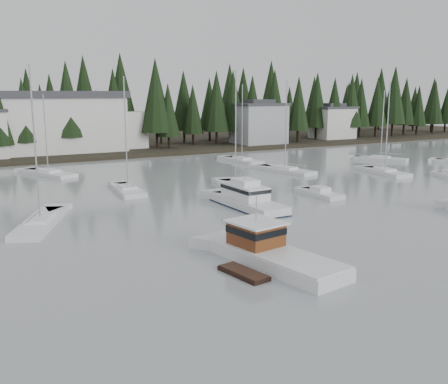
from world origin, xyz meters
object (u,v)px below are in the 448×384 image
object	(u,v)px
sailboat_3	(41,224)
sailboat_5	(380,160)
lobster_boat_brown	(270,256)
cabin_cruiser_center	(247,201)
sailboat_4	(285,171)
house_east_a	(259,123)
runabout_1	(320,195)
sailboat_11	(128,191)
harbor_inn	(66,122)
sailboat_1	(235,189)
sailboat_7	(242,161)
house_east_b	(333,122)
sailboat_2	(48,175)
sailboat_9	(385,173)

from	to	relation	value
sailboat_3	sailboat_5	bearing A→B (deg)	-50.15
lobster_boat_brown	sailboat_5	xyz separation A→B (m)	(45.05, 34.14, -0.49)
cabin_cruiser_center	sailboat_4	bearing A→B (deg)	-46.05
sailboat_4	house_east_a	bearing A→B (deg)	-37.47
sailboat_5	sailboat_4	bearing A→B (deg)	66.86
sailboat_4	runabout_1	distance (m)	17.23
sailboat_3	sailboat_11	xyz separation A→B (m)	(11.01, 10.45, 0.01)
runabout_1	cabin_cruiser_center	bearing A→B (deg)	95.23
harbor_inn	sailboat_1	distance (m)	46.42
sailboat_3	sailboat_7	world-z (taller)	sailboat_3
sailboat_1	sailboat_4	bearing A→B (deg)	-43.11
house_east_b	sailboat_3	size ratio (longest dim) A/B	0.69
lobster_boat_brown	runabout_1	size ratio (longest dim) A/B	1.82
sailboat_4	lobster_boat_brown	bearing A→B (deg)	132.23
sailboat_3	sailboat_2	bearing A→B (deg)	12.54
house_east_a	runabout_1	world-z (taller)	house_east_a
sailboat_3	runabout_1	distance (m)	28.75
house_east_b	sailboat_11	bearing A→B (deg)	-148.59
harbor_inn	sailboat_5	size ratio (longest dim) A/B	2.46
house_east_a	sailboat_9	distance (m)	41.21
sailboat_11	sailboat_5	bearing A→B (deg)	-77.00
house_east_a	sailboat_5	distance (m)	30.84
house_east_a	lobster_boat_brown	size ratio (longest dim) A/B	1.02
sailboat_2	sailboat_9	bearing A→B (deg)	-141.04
house_east_b	harbor_inn	world-z (taller)	harbor_inn
sailboat_4	runabout_1	world-z (taller)	sailboat_4
sailboat_9	sailboat_2	bearing A→B (deg)	70.76
sailboat_5	sailboat_2	bearing A→B (deg)	48.54
sailboat_1	cabin_cruiser_center	bearing A→B (deg)	171.33
house_east_a	house_east_b	size ratio (longest dim) A/B	1.11
sailboat_9	sailboat_4	bearing A→B (deg)	61.99
lobster_boat_brown	sailboat_1	world-z (taller)	sailboat_1
sailboat_4	sailboat_11	distance (m)	24.64
sailboat_1	sailboat_5	world-z (taller)	sailboat_1
sailboat_3	sailboat_11	bearing A→B (deg)	-23.05
cabin_cruiser_center	sailboat_2	distance (m)	32.85
house_east_b	sailboat_2	size ratio (longest dim) A/B	0.84
sailboat_1	sailboat_5	size ratio (longest dim) A/B	1.17
harbor_inn	sailboat_9	bearing A→B (deg)	-53.07
harbor_inn	runabout_1	distance (m)	55.39
sailboat_5	runabout_1	size ratio (longest dim) A/B	2.09
sailboat_9	house_east_a	bearing A→B (deg)	0.69
sailboat_3	sailboat_4	bearing A→B (deg)	-44.65
cabin_cruiser_center	sailboat_2	xyz separation A→B (m)	(-13.54, 29.93, -0.59)
sailboat_2	sailboat_7	distance (m)	30.11
house_east_a	sailboat_9	world-z (taller)	sailboat_9
lobster_boat_brown	sailboat_5	bearing A→B (deg)	-62.24
lobster_boat_brown	house_east_b	bearing A→B (deg)	-52.60
sailboat_1	sailboat_4	distance (m)	15.25
sailboat_4	sailboat_7	world-z (taller)	sailboat_4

